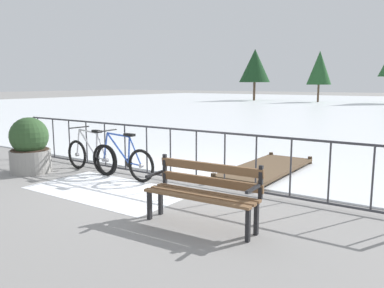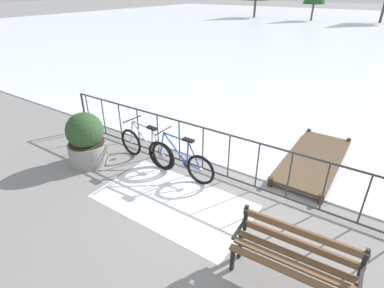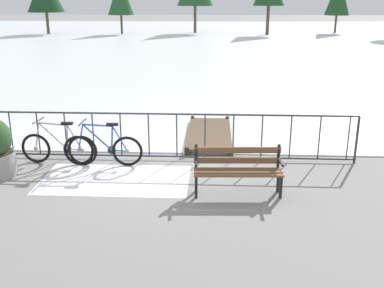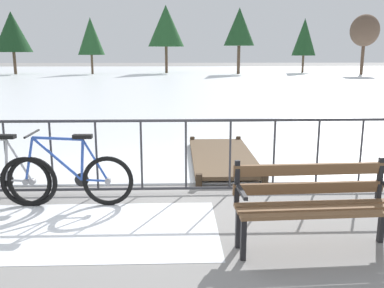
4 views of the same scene
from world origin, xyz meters
The scene contains 8 objects.
ground_plane centered at (0.00, 0.00, 0.00)m, with size 160.00×160.00×0.00m, color gray.
frozen_pond centered at (0.00, 28.40, 0.01)m, with size 80.00×56.00×0.03m, color white.
snow_patch centered at (-0.51, -1.20, 0.00)m, with size 2.93×1.63×0.01m, color white.
railing_fence centered at (0.00, 0.00, 0.56)m, with size 9.06×0.06×1.07m.
bicycle_near_railing centered at (-1.89, -0.37, 0.37)m, with size 1.71×0.52×0.97m.
bicycle_second centered at (-0.93, -0.42, 0.37)m, with size 1.71×0.52×0.97m.
park_bench centered at (1.87, -1.69, 0.51)m, with size 1.62×0.55×0.89m.
wooden_dock centered at (1.31, 1.70, 0.12)m, with size 1.10×2.90×0.20m.
Camera 3 is at (1.42, -9.42, 3.48)m, focal length 42.30 mm.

